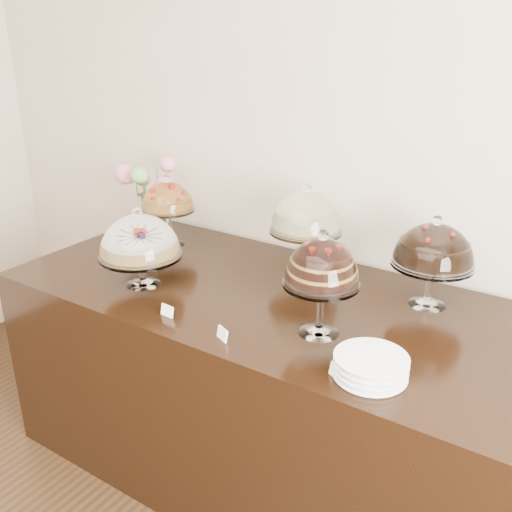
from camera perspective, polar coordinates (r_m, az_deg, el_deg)
The scene contains 12 objects.
wall_back at distance 2.56m, azimuth 12.07°, elevation 11.92°, with size 5.00×0.04×3.00m, color #C2B39C.
display_counter at distance 2.61m, azimuth 0.62°, elevation -12.59°, with size 2.20×1.00×0.90m, color black.
cake_stand_sugar_sponge at distance 2.42m, azimuth -11.57°, elevation 1.61°, with size 0.35×0.35×0.34m.
cake_stand_choco_layer at distance 1.98m, azimuth 6.60°, elevation -1.04°, with size 0.27×0.27×0.40m.
cake_stand_cheesecake at distance 2.50m, azimuth 5.04°, elevation 4.07°, with size 0.32×0.32×0.40m.
cake_stand_dark_choco at distance 2.29m, azimuth 17.36°, elevation 0.71°, with size 0.32×0.32×0.37m.
cake_stand_fruit_tart at distance 2.85m, azimuth -8.84°, elevation 5.56°, with size 0.27×0.27×0.36m.
flower_vase at distance 3.05m, azimuth -10.81°, elevation 6.49°, with size 0.33×0.30×0.40m.
plate_stack at distance 1.86m, azimuth 11.40°, elevation -10.80°, with size 0.23×0.23×0.07m.
price_card_left at distance 2.21m, azimuth -8.87°, elevation -5.43°, with size 0.06×0.01×0.04m, color white.
price_card_right at distance 1.85m, azimuth 8.07°, elevation -11.37°, with size 0.06×0.01×0.04m, color white.
price_card_extra at distance 2.03m, azimuth -3.38°, elevation -7.77°, with size 0.06×0.01×0.04m, color white.
Camera 1 is at (0.92, 0.65, 1.93)m, focal length 40.00 mm.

